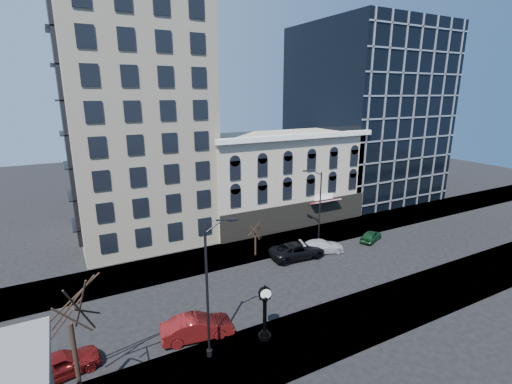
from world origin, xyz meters
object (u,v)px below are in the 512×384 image
street_lamp_near (217,253)px  car_near_a (60,365)px  car_near_b (197,327)px  street_clock (265,315)px

street_lamp_near → car_near_a: size_ratio=2.02×
car_near_a → car_near_b: size_ratio=0.93×
street_lamp_near → car_near_b: size_ratio=1.88×
street_lamp_near → car_near_b: street_lamp_near is taller
car_near_a → car_near_b: car_near_b is taller
street_clock → car_near_b: street_clock is taller
street_clock → street_lamp_near: 6.53m
car_near_b → street_lamp_near: bearing=-154.3°
street_clock → car_near_a: street_clock is taller
car_near_a → car_near_b: bearing=-104.0°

